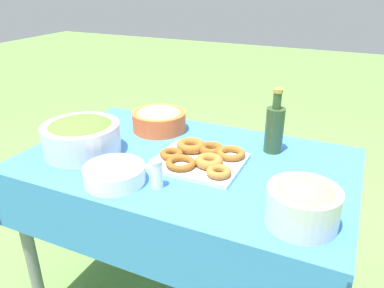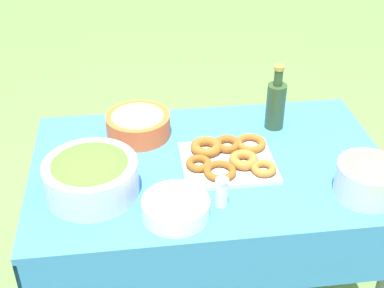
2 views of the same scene
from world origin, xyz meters
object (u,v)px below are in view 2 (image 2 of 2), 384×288
Objects in this scene: donut_platter at (228,158)px; salad_bowl at (91,175)px; pasta_bowl at (138,123)px; plate_stack at (176,208)px; bread_bowl at (368,177)px; olive_oil_bottle at (276,104)px.

salad_bowl is at bearing 12.83° from donut_platter.
pasta_bowl reaches higher than plate_stack.
bread_bowl is (-0.88, 0.12, -0.00)m from salad_bowl.
pasta_bowl is 0.38m from donut_platter.
donut_platter is at bearing 143.49° from pasta_bowl.
bread_bowl is at bearing 113.03° from olive_oil_bottle.
olive_oil_bottle is at bearing -132.45° from plate_stack.
plate_stack is at bearing 50.10° from donut_platter.
olive_oil_bottle reaches higher than donut_platter.
plate_stack reaches higher than donut_platter.
pasta_bowl is 0.53m from olive_oil_bottle.
bread_bowl reaches higher than plate_stack.
donut_platter is 0.33m from plate_stack.
salad_bowl is at bearing 63.76° from pasta_bowl.
bread_bowl reaches higher than donut_platter.
plate_stack is (0.21, 0.25, 0.01)m from donut_platter.
bread_bowl is at bearing 172.34° from salad_bowl.
olive_oil_bottle reaches higher than pasta_bowl.
salad_bowl is at bearing 25.33° from olive_oil_bottle.
salad_bowl is 1.25× the size of pasta_bowl.
plate_stack is 0.62m from bread_bowl.
olive_oil_bottle is at bearing -135.15° from donut_platter.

